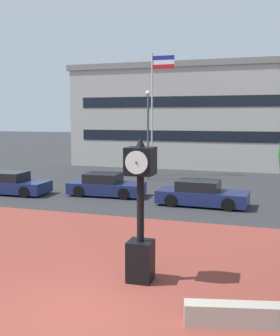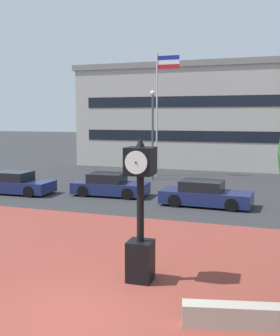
# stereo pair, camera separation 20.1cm
# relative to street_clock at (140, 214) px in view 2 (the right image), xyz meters

# --- Properties ---
(ground_plane) EXTENTS (200.00, 200.00, 0.00)m
(ground_plane) POSITION_rel_street_clock_xyz_m (-0.77, -2.21, -1.86)
(ground_plane) COLOR #2D2D30
(plaza_brick_paving) EXTENTS (44.00, 12.95, 0.01)m
(plaza_brick_paving) POSITION_rel_street_clock_xyz_m (-0.77, 0.26, -1.86)
(plaza_brick_paving) COLOR brown
(plaza_brick_paving) RESTS_ON ground
(planter_wall) EXTENTS (3.20, 1.15, 0.50)m
(planter_wall) POSITION_rel_street_clock_xyz_m (3.21, -1.62, -1.61)
(planter_wall) COLOR #ADA393
(planter_wall) RESTS_ON ground
(street_clock) EXTENTS (0.77, 0.86, 3.95)m
(street_clock) POSITION_rel_street_clock_xyz_m (0.00, 0.00, 0.00)
(street_clock) COLOR black
(street_clock) RESTS_ON ground
(car_street_near) EXTENTS (4.35, 2.06, 1.28)m
(car_street_near) POSITION_rel_street_clock_xyz_m (-11.19, 9.96, -1.29)
(car_street_near) COLOR navy
(car_street_near) RESTS_ON ground
(car_street_far) EXTENTS (4.57, 2.02, 1.28)m
(car_street_far) POSITION_rel_street_clock_xyz_m (-0.12, 10.22, -1.29)
(car_street_far) COLOR navy
(car_street_far) RESTS_ON ground
(car_street_distant) EXTENTS (4.30, 2.03, 1.28)m
(car_street_distant) POSITION_rel_street_clock_xyz_m (-5.76, 11.16, -1.29)
(car_street_distant) COLOR navy
(car_street_distant) RESTS_ON ground
(flagpole_primary) EXTENTS (1.76, 0.14, 9.18)m
(flagpole_primary) POSITION_rel_street_clock_xyz_m (-5.41, 19.78, 3.59)
(flagpole_primary) COLOR silver
(flagpole_primary) RESTS_ON ground
(civic_building) EXTENTS (26.48, 13.21, 9.05)m
(civic_building) POSITION_rel_street_clock_xyz_m (-1.59, 30.35, 2.67)
(civic_building) COLOR #B2ADA3
(civic_building) RESTS_ON ground
(street_lamp_post) EXTENTS (0.36, 0.36, 6.27)m
(street_lamp_post) POSITION_rel_street_clock_xyz_m (-5.28, 17.73, 2.00)
(street_lamp_post) COLOR #4C4C51
(street_lamp_post) RESTS_ON ground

